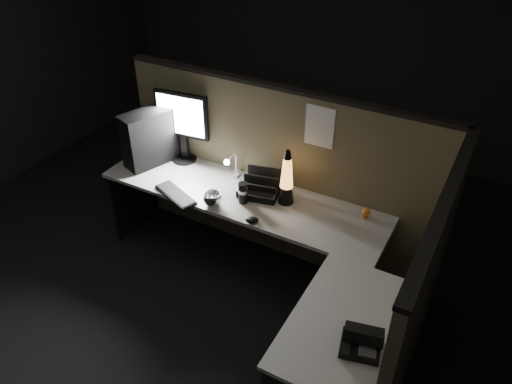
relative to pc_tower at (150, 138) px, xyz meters
The scene contains 17 objects.
floor 1.57m from the pc_tower, 31.83° to the right, with size 6.00×6.00×0.00m, color black.
room_shell 1.40m from the pc_tower, 31.83° to the right, with size 6.00×6.00×6.00m.
partition_back 1.11m from the pc_tower, 14.72° to the left, with size 2.66×0.06×1.50m, color brown.
partition_right 2.46m from the pc_tower, 13.08° to the right, with size 0.06×1.66×1.50m, color brown.
desk 1.35m from the pc_tower, 18.01° to the right, with size 2.60×1.60×0.73m.
pc_tower is the anchor object (origin of this frame).
monitor 0.31m from the pc_tower, 38.71° to the left, with size 0.47×0.20×0.61m.
keyboard 0.61m from the pc_tower, 33.67° to the right, with size 0.40×0.13×0.02m, color black.
mouse 1.20m from the pc_tower, 15.33° to the right, with size 0.10×0.07×0.04m, color black.
clip_lamp 0.75m from the pc_tower, ahead, with size 0.05×0.19×0.24m.
organizer 1.05m from the pc_tower, ahead, with size 0.33×0.31×0.22m.
lava_lamp 1.25m from the pc_tower, ahead, with size 0.12×0.12×0.44m.
travel_mug 0.99m from the pc_tower, ahead, with size 0.08×0.08×0.17m, color black.
steel_mug 0.86m from the pc_tower, 19.57° to the right, with size 0.14×0.14×0.11m, color silver.
figurine 1.85m from the pc_tower, ahead, with size 0.06×0.06×0.06m, color orange.
pinned_paper 1.45m from the pc_tower, ahead, with size 0.22×0.00×0.31m, color white.
desk_phone 2.40m from the pc_tower, 24.20° to the right, with size 0.24×0.25×0.13m.
Camera 1 is at (1.47, -2.10, 2.94)m, focal length 35.00 mm.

